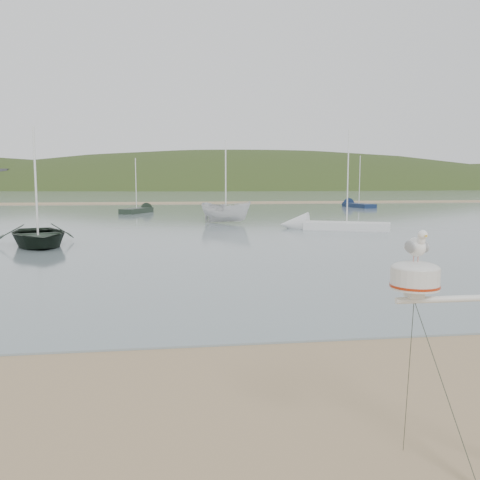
{
  "coord_description": "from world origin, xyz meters",
  "views": [
    {
      "loc": [
        0.87,
        -5.52,
        3.19
      ],
      "look_at": [
        1.8,
        1.0,
        2.43
      ],
      "focal_mm": 38.0,
      "sensor_mm": 36.0,
      "label": 1
    }
  ],
  "objects": [
    {
      "name": "ground",
      "position": [
        0.0,
        0.0,
        0.0
      ],
      "size": [
        560.0,
        560.0,
        0.0
      ],
      "primitive_type": "plane",
      "color": "#917653",
      "rests_on": "ground"
    },
    {
      "name": "water",
      "position": [
        0.0,
        132.0,
        0.02
      ],
      "size": [
        560.0,
        256.0,
        0.04
      ],
      "primitive_type": "cube",
      "color": "slate",
      "rests_on": "ground"
    },
    {
      "name": "sandbar",
      "position": [
        0.0,
        70.0,
        0.07
      ],
      "size": [
        560.0,
        7.0,
        0.07
      ],
      "primitive_type": "cube",
      "color": "#917653",
      "rests_on": "water"
    },
    {
      "name": "hill_ridge",
      "position": [
        18.52,
        235.0,
        -19.7
      ],
      "size": [
        620.0,
        180.0,
        80.0
      ],
      "color": "#243314",
      "rests_on": "ground"
    },
    {
      "name": "far_cottages",
      "position": [
        3.0,
        196.0,
        4.0
      ],
      "size": [
        294.4,
        6.3,
        8.0
      ],
      "color": "white",
      "rests_on": "ground"
    },
    {
      "name": "boat_dark",
      "position": [
        -5.48,
        20.36,
        2.72
      ],
      "size": [
        3.98,
        2.24,
        5.35
      ],
      "primitive_type": "imported",
      "rotation": [
        0.0,
        0.0,
        0.31
      ],
      "color": "black",
      "rests_on": "water"
    },
    {
      "name": "boat_white",
      "position": [
        5.21,
        32.91,
        2.24
      ],
      "size": [
        2.36,
        2.36,
        4.4
      ],
      "primitive_type": "imported",
      "rotation": [
        0.0,
        0.0,
        0.89
      ],
      "color": "silver",
      "rests_on": "water"
    },
    {
      "name": "sailboat_blue_far",
      "position": [
        23.77,
        56.0,
        0.3
      ],
      "size": [
        2.88,
        7.13,
        6.9
      ],
      "color": "#11203E",
      "rests_on": "ground"
    },
    {
      "name": "sailboat_white_near",
      "position": [
        10.72,
        27.21,
        0.3
      ],
      "size": [
        7.32,
        4.58,
        7.18
      ],
      "color": "silver",
      "rests_on": "ground"
    },
    {
      "name": "sailboat_dark_mid",
      "position": [
        -1.67,
        47.84,
        0.3
      ],
      "size": [
        3.91,
        6.01,
        5.97
      ],
      "color": "black",
      "rests_on": "ground"
    }
  ]
}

